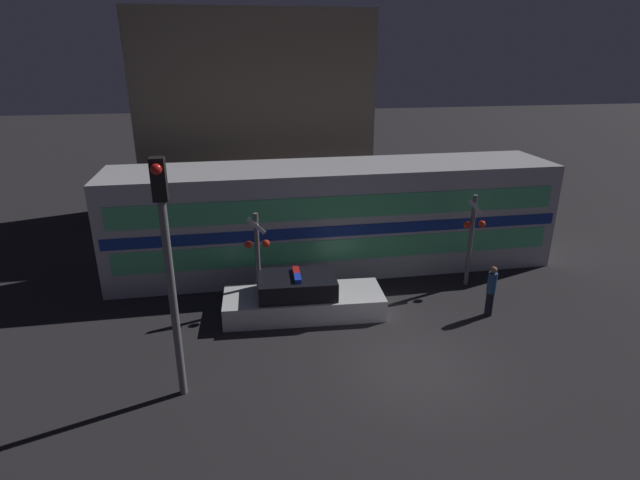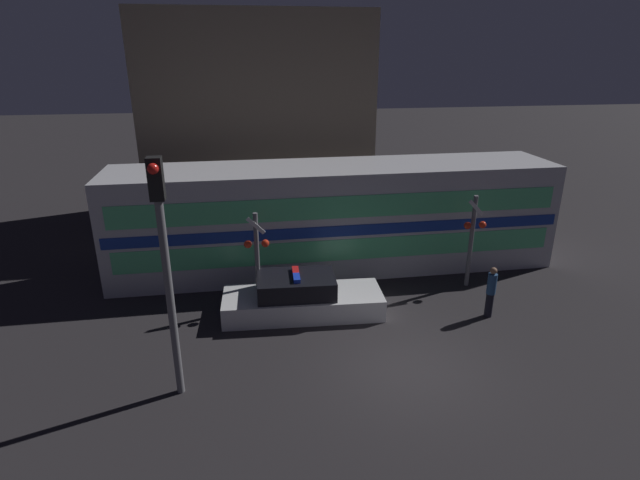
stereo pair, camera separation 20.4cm
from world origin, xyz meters
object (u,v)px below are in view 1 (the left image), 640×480
Objects in this scene: police_car at (302,298)px; crossing_signal_near at (472,236)px; train at (334,217)px; pedestrian at (491,291)px; traffic_light_corner at (168,260)px.

crossing_signal_near is (5.98, 1.03, 1.31)m from police_car.
crossing_signal_near is at bearing 12.76° from police_car.
train is 4.96× the size of crossing_signal_near.
police_car is at bearing 168.89° from pedestrian.
train reaches higher than crossing_signal_near.
pedestrian is (3.97, -4.64, -1.09)m from train.
train is 4.95m from crossing_signal_near.
pedestrian is at bearing -97.83° from crossing_signal_near.
traffic_light_corner is (-9.34, -4.38, 1.65)m from crossing_signal_near.
crossing_signal_near is at bearing -30.30° from train.
police_car is 5.60m from traffic_light_corner.
pedestrian is at bearing -8.09° from police_car.
pedestrian is 0.29× the size of traffic_light_corner.
pedestrian is 2.38m from crossing_signal_near.
train is at bearing 67.11° from police_car.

